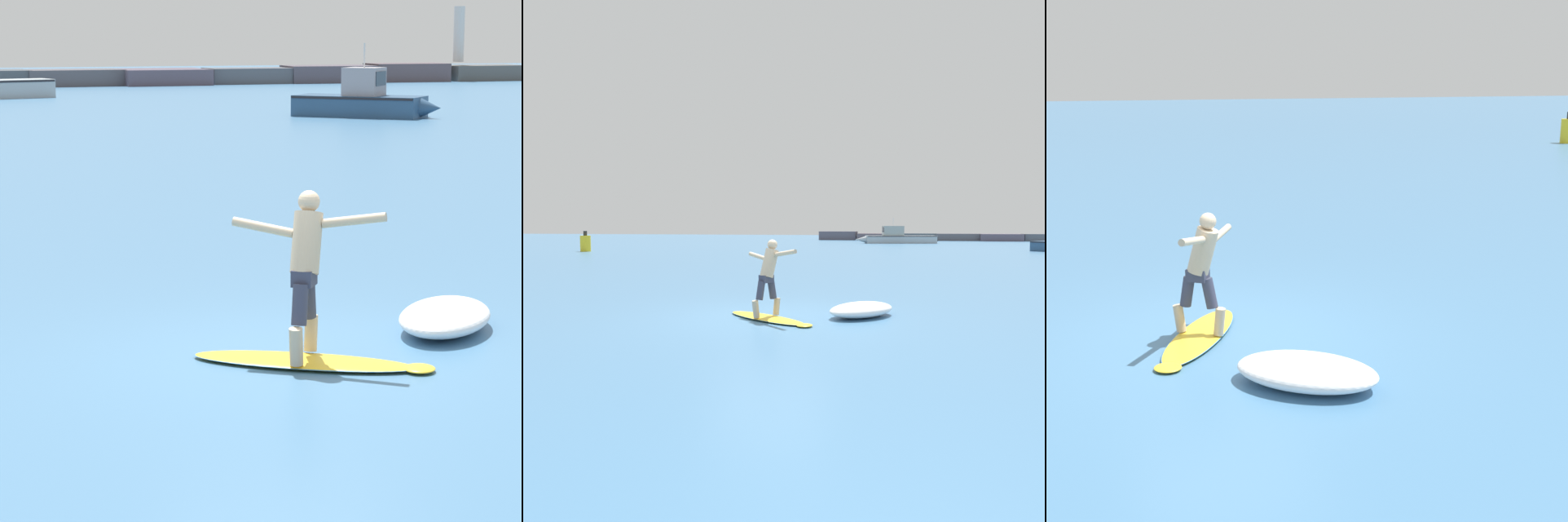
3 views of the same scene
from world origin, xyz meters
TOP-DOWN VIEW (x-y plane):
  - ground_plane at (0.00, 0.00)m, footprint 200.00×200.00m
  - rock_jetty_breakwater at (12.69, 62.00)m, footprint 48.24×4.89m
  - surfboard at (0.08, -0.36)m, footprint 2.27×1.68m
  - surfer at (0.08, -0.28)m, footprint 1.31×0.95m
  - small_boat_offshore at (14.17, 32.03)m, footprint 5.04×4.74m
  - wave_foam_at_tail at (1.95, 0.46)m, footprint 1.76×1.86m

SIDE VIEW (x-z plane):
  - ground_plane at x=0.00m, z-range 0.00..0.00m
  - surfboard at x=0.08m, z-range -0.07..0.13m
  - wave_foam_at_tail at x=1.95m, z-range 0.00..0.32m
  - rock_jetty_breakwater at x=12.69m, z-range -1.84..2.91m
  - small_boat_offshore at x=14.17m, z-range -0.78..1.96m
  - surfer at x=0.08m, z-range 0.20..1.82m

